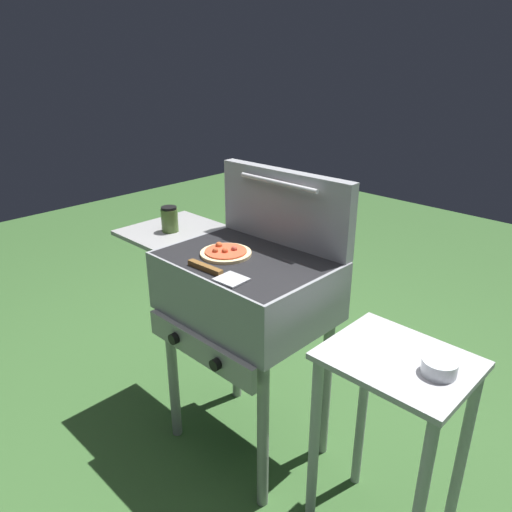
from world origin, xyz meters
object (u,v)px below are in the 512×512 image
grill (244,290)px  prep_table (392,415)px  pizza_pepperoni (226,252)px  topping_bowl_near (439,367)px  sauce_jar (170,219)px  spatula (216,272)px

grill → prep_table: 0.71m
pizza_pepperoni → topping_bowl_near: size_ratio=1.92×
sauce_jar → topping_bowl_near: size_ratio=1.07×
pizza_pepperoni → topping_bowl_near: pizza_pepperoni is taller
pizza_pepperoni → sauce_jar: sauce_jar is taller
grill → topping_bowl_near: 0.80m
topping_bowl_near → grill: bearing=-179.1°
prep_table → pizza_pepperoni: bearing=-177.0°
pizza_pepperoni → sauce_jar: (-0.37, 0.01, 0.05)m
sauce_jar → pizza_pepperoni: bearing=-2.2°
grill → prep_table: size_ratio=1.26×
pizza_pepperoni → spatula: bearing=-53.6°
grill → spatula: (0.05, -0.18, 0.15)m
grill → prep_table: (0.67, 0.00, -0.21)m
grill → sauce_jar: bearing=-177.4°
prep_table → topping_bowl_near: bearing=3.6°
spatula → grill: bearing=104.1°
grill → topping_bowl_near: grill is taller
pizza_pepperoni → prep_table: size_ratio=0.26×
pizza_pepperoni → prep_table: 0.82m
grill → topping_bowl_near: bearing=0.9°
sauce_jar → spatula: (0.48, -0.16, -0.05)m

